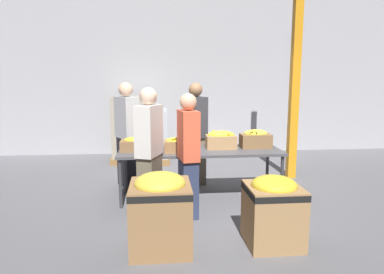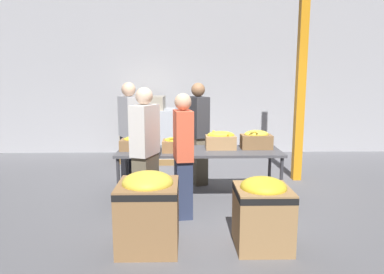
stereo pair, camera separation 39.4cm
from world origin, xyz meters
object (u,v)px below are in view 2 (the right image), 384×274
at_px(volunteer_1, 145,152).
at_px(banana_box_1, 177,144).
at_px(banana_box_0, 136,143).
at_px(donation_bin_0, 148,208).
at_px(volunteer_0, 130,135).
at_px(volunteer_3, 183,156).
at_px(volunteer_2, 198,134).
at_px(support_pillar, 301,70).
at_px(pallet_stack_0, 144,129).
at_px(donation_bin_1, 263,210).
at_px(sorting_table, 199,153).
at_px(pallet_stack_1, 152,135).
at_px(banana_box_2, 221,140).
at_px(banana_box_3, 256,139).

bearing_deg(volunteer_1, banana_box_1, -18.65).
xyz_separation_m(banana_box_0, donation_bin_0, (0.36, -1.67, -0.41)).
height_order(volunteer_0, volunteer_3, volunteer_0).
height_order(volunteer_2, support_pillar, support_pillar).
xyz_separation_m(volunteer_2, support_pillar, (1.84, 0.19, 1.11)).
xyz_separation_m(volunteer_2, pallet_stack_0, (-1.19, 1.92, -0.16)).
height_order(banana_box_0, donation_bin_1, banana_box_0).
height_order(sorting_table, volunteer_3, volunteer_3).
height_order(volunteer_2, pallet_stack_1, volunteer_2).
bearing_deg(banana_box_1, volunteer_1, -129.34).
xyz_separation_m(banana_box_1, volunteer_1, (-0.41, -0.50, -0.01)).
relative_size(banana_box_2, pallet_stack_1, 0.40).
distance_m(volunteer_2, support_pillar, 2.16).
distance_m(banana_box_2, volunteer_3, 0.99).
bearing_deg(volunteer_0, sorting_table, 27.77).
bearing_deg(banana_box_3, volunteer_0, 163.22).
distance_m(banana_box_0, donation_bin_0, 1.76).
xyz_separation_m(donation_bin_0, pallet_stack_0, (-0.56, 4.32, 0.27)).
height_order(banana_box_1, volunteer_1, volunteer_1).
bearing_deg(volunteer_1, volunteer_3, -82.20).
bearing_deg(volunteer_1, volunteer_2, -8.42).
bearing_deg(volunteer_0, donation_bin_0, -17.26).
xyz_separation_m(banana_box_2, pallet_stack_1, (-1.32, 2.53, -0.33)).
bearing_deg(banana_box_3, banana_box_1, -171.11).
bearing_deg(volunteer_2, banana_box_0, -73.95).
bearing_deg(banana_box_1, banana_box_0, 166.93).
bearing_deg(pallet_stack_0, pallet_stack_1, -23.73).
bearing_deg(pallet_stack_1, sorting_table, -69.37).
bearing_deg(volunteer_2, volunteer_1, -49.58).
relative_size(banana_box_3, donation_bin_1, 0.61).
xyz_separation_m(volunteer_3, pallet_stack_0, (-0.94, 3.42, -0.10)).
bearing_deg(volunteer_3, pallet_stack_1, 4.75).
xyz_separation_m(donation_bin_1, pallet_stack_0, (-1.81, 4.32, 0.30)).
relative_size(sorting_table, volunteer_1, 1.44).
distance_m(banana_box_1, banana_box_3, 1.26).
distance_m(volunteer_2, volunteer_3, 1.52).
distance_m(volunteer_0, pallet_stack_0, 1.98).
xyz_separation_m(sorting_table, support_pillar, (1.84, 0.97, 1.29)).
bearing_deg(support_pillar, donation_bin_1, -115.15).
relative_size(banana_box_3, pallet_stack_1, 0.41).
bearing_deg(banana_box_0, donation_bin_1, -46.22).
distance_m(donation_bin_0, support_pillar, 3.90).
bearing_deg(support_pillar, pallet_stack_0, 150.26).
distance_m(banana_box_2, volunteer_1, 1.29).
relative_size(sorting_table, banana_box_3, 5.21).
bearing_deg(donation_bin_1, banana_box_2, 99.75).
height_order(volunteer_0, volunteer_1, volunteer_0).
bearing_deg(banana_box_0, volunteer_0, 106.90).
bearing_deg(donation_bin_1, pallet_stack_0, 112.73).
xyz_separation_m(banana_box_0, volunteer_2, (0.98, 0.73, 0.02)).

